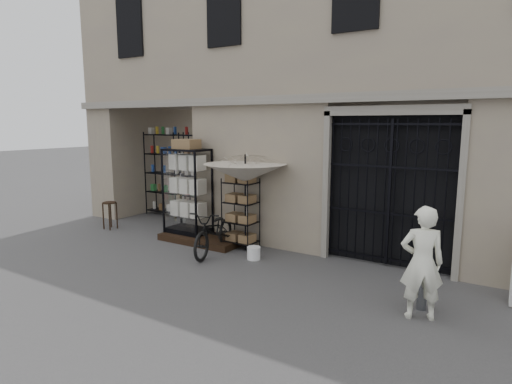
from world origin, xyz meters
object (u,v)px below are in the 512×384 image
Objects in this scene: bicycle at (215,253)px; wooden_stool at (110,215)px; display_cabinet at (187,196)px; wire_rack at (241,214)px; shopkeeper at (418,318)px; market_umbrella at (245,168)px; white_bucket at (254,253)px; steel_bollard at (423,284)px.

wooden_stool is at bearing 163.27° from bicycle.
wooden_stool is at bearing -173.47° from display_cabinet.
display_cabinet reaches higher than bicycle.
shopkeeper is at bearing -28.92° from wire_rack.
market_umbrella is 4.56m from shopkeeper.
white_bucket is at bearing -15.20° from display_cabinet.
wire_rack reaches higher than shopkeeper.
shopkeeper is (0.03, -0.32, -0.39)m from steel_bollard.
market_umbrella reaches higher than wooden_stool.
wooden_stool is at bearing 177.23° from wire_rack.
wooden_stool is 8.03m from steel_bollard.
shopkeeper is at bearing -84.86° from steel_bollard.
wire_rack is at bearing 55.13° from bicycle.
steel_bollard is (4.10, -1.20, -0.38)m from wire_rack.
market_umbrella reaches higher than steel_bollard.
white_bucket is 0.35× the size of steel_bollard.
steel_bollard is at bearing -5.72° from wooden_stool.
wire_rack is 1.02m from bicycle.
steel_bollard is (4.35, -0.58, 0.39)m from bicycle.
display_cabinet is 0.86× the size of market_umbrella.
display_cabinet reaches higher than wire_rack.
market_umbrella is at bearing 138.80° from white_bucket.
display_cabinet reaches higher than shopkeeper.
wire_rack reaches higher than bicycle.
white_bucket is 0.15× the size of bicycle.
white_bucket is at bearing -46.77° from wire_rack.
wooden_stool is at bearing -31.34° from shopkeeper.
market_umbrella is at bearing 4.11° from wooden_stool.
wire_rack is 2.18× the size of wooden_stool.
white_bucket is 4.59m from wooden_stool.
shopkeeper is (4.13, -1.52, -0.77)m from wire_rack.
market_umbrella is at bearing -43.16° from shopkeeper.
market_umbrella reaches higher than shopkeeper.
market_umbrella is 1.54× the size of shopkeeper.
bicycle is at bearing -174.53° from white_bucket.
bicycle is at bearing -130.79° from market_umbrella.
bicycle is (1.26, -0.59, -1.06)m from display_cabinet.
shopkeeper is at bearing -24.75° from bicycle.
wooden_stool is 0.92× the size of steel_bollard.
market_umbrella is 3.22× the size of steel_bollard.
bicycle is at bearing -27.46° from display_cabinet.
market_umbrella is 1.37× the size of bicycle.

